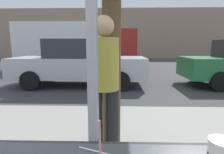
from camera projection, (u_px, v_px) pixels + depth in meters
name	position (u px, v px, depth m)	size (l,w,h in m)	color
ground_plane	(114.00, 75.00, 8.98)	(60.00, 60.00, 0.00)	#38383A
sidewalk_strip	(108.00, 142.00, 2.67)	(16.00, 2.80, 0.13)	gray
building_facade_far	(116.00, 34.00, 21.00)	(28.00, 1.20, 5.48)	gray
loose_straw	(96.00, 151.00, 0.88)	(0.01, 0.01, 0.19)	white
parked_car_silver	(81.00, 62.00, 6.65)	(4.67, 1.93, 1.66)	#BCBCC1
box_truck	(76.00, 44.00, 11.13)	(6.97, 2.44, 2.73)	silver
pedestrian	(104.00, 81.00, 2.02)	(0.32, 0.32, 1.63)	#202329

